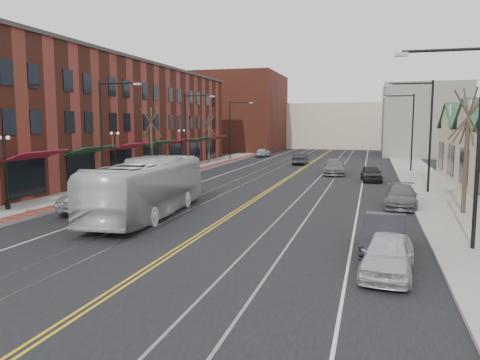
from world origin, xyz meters
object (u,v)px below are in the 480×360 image
Objects in this scene: transit_bus at (148,188)px; parked_car_c at (401,196)px; parked_car_b at (385,234)px; parked_car_d at (371,173)px; parked_suv at (102,199)px; parked_car_a at (388,255)px.

transit_bus is 15.22m from parked_car_c.
transit_bus is 13.04m from parked_car_b.
parked_car_b reaches higher than parked_car_d.
parked_car_b is at bearing -93.39° from parked_car_c.
parked_car_b is (12.38, -4.00, -0.85)m from transit_bus.
transit_bus is 3.36m from parked_suv.
parked_car_a is 0.89× the size of parked_car_c.
parked_car_d is (15.00, 19.14, -0.06)m from parked_suv.
parked_suv is 16.23m from parked_car_b.
parked_car_c is (13.59, 6.80, -0.93)m from transit_bus.
parked_car_b is at bearing -93.67° from parked_car_d.
parked_suv is 24.32m from parked_car_d.
parked_car_d is at bearing 95.56° from parked_car_b.
transit_bus is 2.78× the size of parked_car_a.
parked_car_b is at bearing 158.25° from transit_bus.
parked_suv is 1.35× the size of parked_car_a.
parked_car_c is at bearing -157.24° from transit_bus.
transit_bus reaches higher than parked_car_d.
parked_car_b reaches higher than parked_car_c.
parked_car_d is (-0.63, 26.55, 0.01)m from parked_car_a.
parked_car_c is (1.21, 10.80, -0.07)m from parked_car_b.
parked_car_c is at bearing -157.35° from parked_suv.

